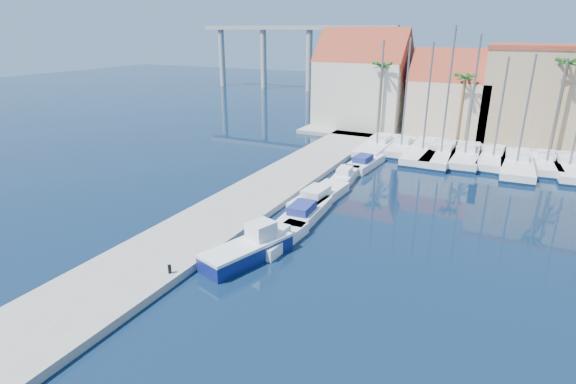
{
  "coord_description": "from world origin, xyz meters",
  "views": [
    {
      "loc": [
        9.66,
        -15.56,
        13.72
      ],
      "look_at": [
        -3.57,
        10.74,
        3.0
      ],
      "focal_mm": 28.0,
      "sensor_mm": 36.0,
      "label": 1
    }
  ],
  "objects": [
    {
      "name": "ground",
      "position": [
        0.0,
        0.0,
        0.0
      ],
      "size": [
        260.0,
        260.0,
        0.0
      ],
      "primitive_type": "plane",
      "color": "black",
      "rests_on": "ground"
    },
    {
      "name": "quay_west",
      "position": [
        -9.0,
        13.5,
        0.25
      ],
      "size": [
        6.0,
        77.0,
        0.5
      ],
      "primitive_type": "cube",
      "color": "gray",
      "rests_on": "ground"
    },
    {
      "name": "shore_north",
      "position": [
        10.0,
        48.0,
        0.25
      ],
      "size": [
        54.0,
        16.0,
        0.5
      ],
      "primitive_type": "cube",
      "color": "gray",
      "rests_on": "ground"
    },
    {
      "name": "bollard",
      "position": [
        -6.6,
        1.63,
        0.76
      ],
      "size": [
        0.21,
        0.21,
        0.51
      ],
      "primitive_type": "cylinder",
      "color": "black",
      "rests_on": "quay_west"
    },
    {
      "name": "fishing_boat",
      "position": [
        -3.9,
        5.94,
        0.72
      ],
      "size": [
        3.84,
        6.53,
        2.17
      ],
      "rotation": [
        0.0,
        0.0,
        -0.31
      ],
      "color": "navy",
      "rests_on": "ground"
    },
    {
      "name": "motorboat_west_0",
      "position": [
        -3.07,
        8.56,
        0.51
      ],
      "size": [
        1.95,
        5.18,
        1.4
      ],
      "rotation": [
        0.0,
        0.0,
        -0.06
      ],
      "color": "white",
      "rests_on": "ground"
    },
    {
      "name": "motorboat_west_1",
      "position": [
        -3.47,
        13.36,
        0.51
      ],
      "size": [
        2.54,
        6.94,
        1.4
      ],
      "rotation": [
        0.0,
        0.0,
        0.05
      ],
      "color": "white",
      "rests_on": "ground"
    },
    {
      "name": "motorboat_west_2",
      "position": [
        -3.87,
        17.17,
        0.51
      ],
      "size": [
        2.79,
        7.41,
        1.4
      ],
      "rotation": [
        0.0,
        0.0,
        -0.06
      ],
      "color": "white",
      "rests_on": "ground"
    },
    {
      "name": "motorboat_west_3",
      "position": [
        -3.84,
        23.59,
        0.51
      ],
      "size": [
        2.15,
        5.42,
        1.4
      ],
      "rotation": [
        0.0,
        0.0,
        0.09
      ],
      "color": "white",
      "rests_on": "ground"
    },
    {
      "name": "motorboat_west_4",
      "position": [
        -3.52,
        28.57,
        0.51
      ],
      "size": [
        2.64,
        6.72,
        1.4
      ],
      "rotation": [
        0.0,
        0.0,
        -0.08
      ],
      "color": "white",
      "rests_on": "ground"
    },
    {
      "name": "sailboat_0",
      "position": [
        -4.21,
        36.09,
        0.57
      ],
      "size": [
        3.09,
        11.05,
        12.54
      ],
      "rotation": [
        0.0,
        0.0,
        -0.02
      ],
      "color": "white",
      "rests_on": "ground"
    },
    {
      "name": "sailboat_1",
      "position": [
        -1.5,
        36.65,
        0.62
      ],
      "size": [
        2.28,
        8.49,
        12.87
      ],
      "rotation": [
        0.0,
        0.0,
        0.0
      ],
      "color": "white",
      "rests_on": "ground"
    },
    {
      "name": "sailboat_2",
      "position": [
        1.1,
        36.0,
        0.56
      ],
      "size": [
        3.42,
        12.03,
        12.43
      ],
      "rotation": [
        0.0,
        0.0,
        0.02
      ],
      "color": "white",
      "rests_on": "ground"
    },
    {
      "name": "sailboat_3",
      "position": [
        3.21,
        35.54,
        0.59
      ],
      "size": [
        3.3,
        11.26,
        14.08
      ],
      "rotation": [
        0.0,
        0.0,
        -0.03
      ],
      "color": "white",
      "rests_on": "ground"
    },
    {
      "name": "sailboat_4",
      "position": [
        5.57,
        36.28,
        0.58
      ],
      "size": [
        3.4,
        10.97,
        13.25
      ],
      "rotation": [
        0.0,
        0.0,
        0.05
      ],
      "color": "white",
      "rests_on": "ground"
    },
    {
      "name": "sailboat_5",
      "position": [
        8.46,
        36.32,
        0.57
      ],
      "size": [
        3.09,
        9.76,
        11.15
      ],
      "rotation": [
        0.0,
        0.0,
        -0.06
      ],
      "color": "white",
      "rests_on": "ground"
    },
    {
      "name": "sailboat_6",
      "position": [
        10.72,
        35.12,
        0.55
      ],
      "size": [
        3.6,
        11.95,
        11.49
      ],
      "rotation": [
        0.0,
        0.0,
        0.04
      ],
      "color": "white",
      "rests_on": "ground"
    },
    {
      "name": "sailboat_7",
      "position": [
        13.44,
        36.57,
        0.59
      ],
      "size": [
        3.02,
        8.89,
        11.08
      ],
      "rotation": [
        0.0,
        0.0,
        0.08
      ],
      "color": "white",
      "rests_on": "ground"
    },
    {
      "name": "sailboat_8",
      "position": [
        15.43,
        36.17,
        0.59
      ],
      "size": [
        3.66,
        10.98,
        14.23
      ],
      "rotation": [
        0.0,
        0.0,
        0.08
      ],
      "color": "white",
      "rests_on": "ground"
    },
    {
      "name": "building_0",
      "position": [
        -10.0,
        47.0,
        6.52
      ],
      "size": [
        12.3,
        9.0,
        13.5
      ],
      "color": "beige",
      "rests_on": "shore_north"
    },
    {
      "name": "building_1",
      "position": [
        2.0,
        47.0,
        5.3
      ],
      "size": [
        10.3,
        8.0,
        11.0
      ],
      "color": "#CFB692",
      "rests_on": "shore_north"
    },
    {
      "name": "building_2",
      "position": [
        13.0,
        48.0,
        6.26
      ],
      "size": [
        14.2,
        10.2,
        11.5
      ],
      "color": "tan",
      "rests_on": "shore_north"
    },
    {
      "name": "palm_0",
      "position": [
        -6.0,
        42.0,
        9.08
      ],
      "size": [
        2.6,
        2.6,
        10.15
      ],
      "color": "brown",
      "rests_on": "shore_north"
    },
    {
      "name": "palm_1",
      "position": [
        4.0,
        42.0,
        8.14
      ],
      "size": [
        2.6,
        2.6,
        9.15
      ],
      "color": "brown",
      "rests_on": "shore_north"
    },
    {
      "name": "palm_2",
      "position": [
        14.0,
        42.0,
        10.02
      ],
      "size": [
        2.6,
        2.6,
        11.15
      ],
      "color": "brown",
      "rests_on": "shore_north"
    },
    {
      "name": "viaduct",
      "position": [
        -39.07,
        82.0,
        10.25
      ],
      "size": [
        48.0,
        2.2,
        14.45
      ],
      "color": "#9E9E99",
      "rests_on": "ground"
    }
  ]
}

